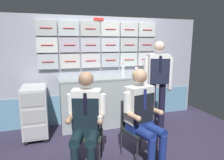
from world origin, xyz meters
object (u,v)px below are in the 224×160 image
at_px(folding_chair_left, 88,126).
at_px(crew_member_standing, 158,79).
at_px(crew_member_left, 86,117).
at_px(folding_chair_right, 135,122).
at_px(snack_banana, 136,75).
at_px(water_bottle_blue_cap, 136,72).
at_px(service_trolley, 35,110).
at_px(crew_member_right, 143,111).
at_px(espresso_cup_small, 80,78).

xyz_separation_m(folding_chair_left, crew_member_standing, (1.40, 0.57, 0.48)).
distance_m(crew_member_left, folding_chair_right, 0.76).
height_order(crew_member_standing, snack_banana, crew_member_standing).
height_order(crew_member_standing, water_bottle_blue_cap, crew_member_standing).
bearing_deg(service_trolley, crew_member_standing, -10.68).
xyz_separation_m(crew_member_right, crew_member_standing, (0.67, 0.78, 0.28)).
distance_m(service_trolley, folding_chair_right, 1.76).
distance_m(crew_member_left, crew_member_standing, 1.64).
bearing_deg(espresso_cup_small, folding_chair_right, -60.57).
height_order(folding_chair_right, crew_member_standing, crew_member_standing).
height_order(crew_member_left, snack_banana, crew_member_left).
xyz_separation_m(crew_member_right, espresso_cup_small, (-0.67, 1.26, 0.29)).
bearing_deg(crew_member_right, folding_chair_left, 164.06).
bearing_deg(snack_banana, folding_chair_left, -137.24).
bearing_deg(espresso_cup_small, water_bottle_blue_cap, -4.88).
height_order(folding_chair_left, espresso_cup_small, espresso_cup_small).
bearing_deg(folding_chair_right, espresso_cup_small, 119.43).
distance_m(service_trolley, water_bottle_blue_cap, 1.98).
height_order(crew_member_left, crew_member_right, crew_member_right).
bearing_deg(water_bottle_blue_cap, crew_member_left, -137.05).
height_order(folding_chair_left, crew_member_right, crew_member_right).
relative_size(folding_chair_left, snack_banana, 4.81).
distance_m(service_trolley, snack_banana, 2.02).
relative_size(folding_chair_right, water_bottle_blue_cap, 3.61).
height_order(crew_member_left, crew_member_standing, crew_member_standing).
distance_m(crew_member_standing, espresso_cup_small, 1.42).
distance_m(espresso_cup_small, snack_banana, 1.15).
bearing_deg(crew_member_right, water_bottle_blue_cap, 70.37).
distance_m(folding_chair_right, water_bottle_blue_cap, 1.25).
distance_m(crew_member_left, crew_member_right, 0.78).
bearing_deg(service_trolley, folding_chair_right, -35.77).
bearing_deg(espresso_cup_small, crew_member_standing, -19.78).
height_order(crew_member_right, water_bottle_blue_cap, crew_member_right).
height_order(service_trolley, crew_member_left, crew_member_left).
xyz_separation_m(crew_member_right, snack_banana, (0.48, 1.32, 0.28)).
xyz_separation_m(crew_member_left, snack_banana, (1.25, 1.26, 0.29)).
relative_size(crew_member_right, crew_member_standing, 0.78).
xyz_separation_m(service_trolley, crew_member_standing, (2.14, -0.40, 0.50)).
xyz_separation_m(folding_chair_left, folding_chair_right, (0.68, -0.06, 0.00)).
relative_size(folding_chair_left, crew_member_left, 0.65).
height_order(espresso_cup_small, snack_banana, espresso_cup_small).
height_order(service_trolley, crew_member_right, crew_member_right).
distance_m(folding_chair_right, crew_member_standing, 1.06).
bearing_deg(crew_member_left, folding_chair_right, 7.22).
distance_m(folding_chair_left, espresso_cup_small, 1.16).
height_order(folding_chair_right, crew_member_right, crew_member_right).
height_order(service_trolley, folding_chair_right, service_trolley).
distance_m(crew_member_right, espresso_cup_small, 1.45).
bearing_deg(folding_chair_left, crew_member_right, -15.94).
bearing_deg(service_trolley, water_bottle_blue_cap, -0.48).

